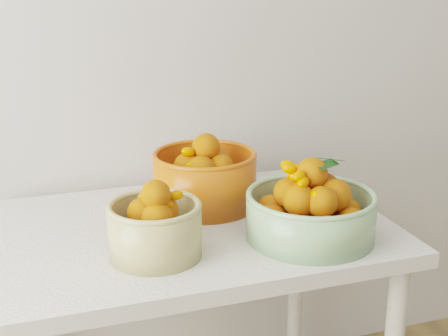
{
  "coord_description": "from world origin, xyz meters",
  "views": [
    {
      "loc": [
        -0.75,
        0.14,
        1.4
      ],
      "look_at": [
        -0.28,
        1.54,
        0.92
      ],
      "focal_mm": 50.0,
      "sensor_mm": 36.0,
      "label": 1
    }
  ],
  "objects_px": {
    "bowl_green": "(310,211)",
    "bowl_orange": "(204,177)",
    "bowl_cream": "(155,228)",
    "table": "(197,257)"
  },
  "relations": [
    {
      "from": "bowl_cream",
      "to": "bowl_green",
      "type": "xyz_separation_m",
      "value": [
        0.38,
        -0.02,
        0.0
      ]
    },
    {
      "from": "bowl_green",
      "to": "bowl_orange",
      "type": "relative_size",
      "value": 1.06
    },
    {
      "from": "bowl_cream",
      "to": "bowl_green",
      "type": "bearing_deg",
      "value": -3.42
    },
    {
      "from": "bowl_green",
      "to": "bowl_orange",
      "type": "distance_m",
      "value": 0.35
    },
    {
      "from": "bowl_cream",
      "to": "bowl_orange",
      "type": "bearing_deg",
      "value": 53.49
    },
    {
      "from": "table",
      "to": "bowl_cream",
      "type": "distance_m",
      "value": 0.26
    },
    {
      "from": "bowl_orange",
      "to": "bowl_cream",
      "type": "bearing_deg",
      "value": -126.51
    },
    {
      "from": "table",
      "to": "bowl_green",
      "type": "relative_size",
      "value": 2.43
    },
    {
      "from": "table",
      "to": "bowl_cream",
      "type": "height_order",
      "value": "bowl_cream"
    },
    {
      "from": "bowl_cream",
      "to": "bowl_orange",
      "type": "xyz_separation_m",
      "value": [
        0.2,
        0.27,
        0.01
      ]
    }
  ]
}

